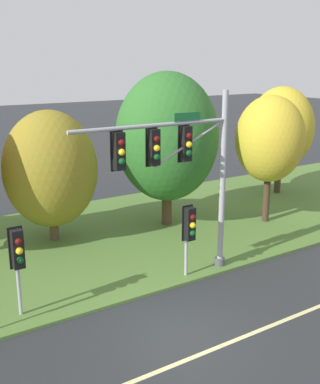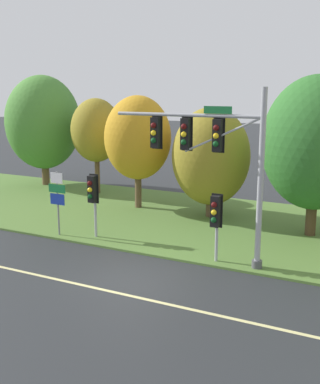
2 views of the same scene
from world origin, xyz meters
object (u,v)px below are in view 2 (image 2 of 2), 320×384
at_px(pedestrian_signal_near_kerb, 93,193).
at_px(tree_behind_signpost, 138,138).
at_px(tree_mid_verge, 211,157).
at_px(tree_tall_centre, 316,143).
at_px(traffic_signal_mast, 213,152).
at_px(tree_left_of_mast, 96,131).
at_px(route_sign_post, 57,195).
at_px(tree_nearest_road, 43,123).
at_px(pedestrian_signal_further_along, 216,215).

bearing_deg(pedestrian_signal_near_kerb, tree_behind_signpost, 99.98).
height_order(tree_mid_verge, tree_tall_centre, tree_tall_centre).
relative_size(traffic_signal_mast, tree_left_of_mast, 1.11).
relative_size(pedestrian_signal_near_kerb, tree_tall_centre, 0.40).
distance_m(route_sign_post, tree_nearest_road, 12.83).
height_order(route_sign_post, tree_behind_signpost, tree_behind_signpost).
relative_size(route_sign_post, tree_left_of_mast, 0.49).
height_order(pedestrian_signal_near_kerb, tree_tall_centre, tree_tall_centre).
bearing_deg(pedestrian_signal_near_kerb, route_sign_post, -166.67).
distance_m(traffic_signal_mast, tree_mid_verge, 6.86).
xyz_separation_m(tree_nearest_road, tree_left_of_mast, (4.92, -0.69, -0.31)).
bearing_deg(tree_left_of_mast, tree_behind_signpost, -26.69).
bearing_deg(tree_behind_signpost, pedestrian_signal_near_kerb, -80.02).
bearing_deg(traffic_signal_mast, tree_mid_verge, 111.57).
distance_m(pedestrian_signal_further_along, tree_left_of_mast, 14.49).
bearing_deg(tree_left_of_mast, pedestrian_signal_near_kerb, -56.68).
bearing_deg(tree_tall_centre, route_sign_post, -152.86).
xyz_separation_m(tree_left_of_mast, tree_tall_centre, (14.11, -3.17, 0.22)).
height_order(traffic_signal_mast, tree_tall_centre, tree_tall_centre).
bearing_deg(tree_left_of_mast, tree_nearest_road, 172.03).
distance_m(tree_left_of_mast, tree_mid_verge, 9.00).
relative_size(traffic_signal_mast, tree_mid_verge, 1.17).
relative_size(tree_mid_verge, tree_tall_centre, 0.79).
bearing_deg(tree_mid_verge, tree_tall_centre, -10.50).
relative_size(pedestrian_signal_further_along, route_sign_post, 0.92).
relative_size(pedestrian_signal_near_kerb, tree_left_of_mast, 0.48).
xyz_separation_m(pedestrian_signal_near_kerb, tree_left_of_mast, (-5.35, 8.13, 1.96)).
bearing_deg(tree_left_of_mast, tree_mid_verge, -13.99).
distance_m(tree_nearest_road, tree_mid_verge, 13.96).
bearing_deg(pedestrian_signal_further_along, tree_behind_signpost, 137.81).
distance_m(traffic_signal_mast, tree_behind_signpost, 9.34).
distance_m(pedestrian_signal_further_along, tree_nearest_road, 18.98).
height_order(pedestrian_signal_further_along, tree_nearest_road, tree_nearest_road).
bearing_deg(tree_mid_verge, tree_left_of_mast, 166.01).
bearing_deg(route_sign_post, tree_tall_centre, 27.14).
distance_m(pedestrian_signal_further_along, tree_behind_signpost, 9.85).
xyz_separation_m(traffic_signal_mast, tree_tall_centre, (2.93, 5.29, -0.06)).
xyz_separation_m(traffic_signal_mast, tree_nearest_road, (-16.10, 9.15, 0.03)).
distance_m(route_sign_post, tree_mid_verge, 8.22).
relative_size(pedestrian_signal_near_kerb, tree_behind_signpost, 0.46).
xyz_separation_m(pedestrian_signal_further_along, tree_mid_verge, (-2.74, 6.47, 1.28)).
height_order(pedestrian_signal_near_kerb, pedestrian_signal_further_along, pedestrian_signal_near_kerb).
relative_size(tree_behind_signpost, tree_mid_verge, 1.10).
relative_size(pedestrian_signal_further_along, tree_behind_signpost, 0.43).
xyz_separation_m(pedestrian_signal_near_kerb, pedestrian_signal_further_along, (6.09, -0.50, -0.17)).
height_order(pedestrian_signal_near_kerb, tree_nearest_road, tree_nearest_road).
relative_size(tree_left_of_mast, tree_mid_verge, 1.06).
relative_size(traffic_signal_mast, pedestrian_signal_further_along, 2.47).
height_order(tree_left_of_mast, tree_tall_centre, tree_tall_centre).
xyz_separation_m(traffic_signal_mast, tree_mid_verge, (-2.49, 6.29, -1.13)).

